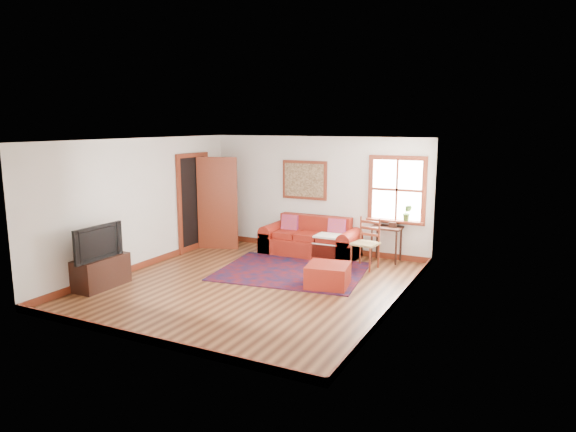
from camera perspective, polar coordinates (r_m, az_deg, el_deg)
The scene contains 13 objects.
ground at distance 9.05m, azimuth -3.76°, elevation -7.59°, with size 5.50×5.50×0.00m, color #442112.
room_envelope at distance 8.70m, azimuth -3.83°, elevation 2.84°, with size 5.04×5.54×2.52m.
window at distance 10.56m, azimuth 12.12°, elevation 2.09°, with size 1.18×0.20×1.38m.
doorway at distance 11.44m, azimuth -8.87°, elevation 1.58°, with size 0.89×1.08×2.14m.
framed_artwork at distance 11.23m, azimuth 1.83°, elevation 4.01°, with size 1.05×0.07×0.85m.
persian_rug at distance 9.77m, azimuth 0.40°, elevation -6.15°, with size 2.67×2.14×0.02m, color #510B10.
red_leather_sofa at distance 10.98m, azimuth 2.56°, elevation -2.92°, with size 2.07×0.86×0.81m.
red_ottoman at distance 8.87m, azimuth 4.46°, elevation -6.62°, with size 0.70×0.70×0.40m, color maroon.
side_table at distance 10.55m, azimuth 10.91°, elevation -1.82°, with size 0.60×0.45×0.72m.
ladder_back_chair at distance 10.03m, azimuth 8.74°, elevation -2.76°, with size 0.52×0.50×0.98m.
media_cabinet at distance 9.38m, azimuth -20.03°, elevation -5.87°, with size 0.44×0.97×0.53m, color #321810.
television at distance 9.14m, azimuth -20.74°, elevation -2.72°, with size 1.01×0.13×0.58m, color black.
candle_hurricane at distance 9.48m, azimuth -18.46°, elevation -3.41°, with size 0.12×0.12×0.18m.
Camera 1 is at (4.37, -7.43, 2.77)m, focal length 32.00 mm.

